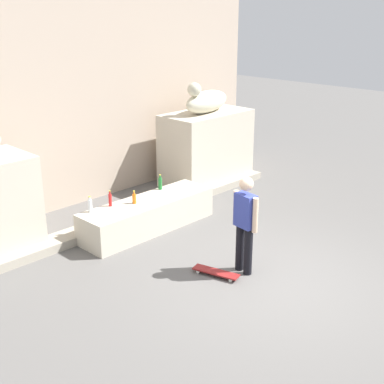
{
  "coord_description": "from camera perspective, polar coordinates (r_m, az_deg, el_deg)",
  "views": [
    {
      "loc": [
        -6.32,
        -4.28,
        4.24
      ],
      "look_at": [
        -0.02,
        1.84,
        1.1
      ],
      "focal_mm": 49.29,
      "sensor_mm": 36.0,
      "label": 1
    }
  ],
  "objects": [
    {
      "name": "statue_reclining_right",
      "position": [
        12.83,
        1.53,
        9.84
      ],
      "size": [
        1.68,
        0.84,
        0.78
      ],
      "rotation": [
        0.0,
        0.0,
        3.33
      ],
      "color": "beige",
      "rests_on": "pedestal_right"
    },
    {
      "name": "ground_plane",
      "position": [
        8.73,
        8.95,
        -9.65
      ],
      "size": [
        40.0,
        40.0,
        0.0
      ],
      "primitive_type": "plane",
      "color": "#605E5B"
    },
    {
      "name": "skateboard",
      "position": [
        8.8,
        2.6,
        -8.65
      ],
      "size": [
        0.4,
        0.82,
        0.08
      ],
      "rotation": [
        0.0,
        0.0,
        4.97
      ],
      "color": "maroon",
      "rests_on": "ground_plane"
    },
    {
      "name": "bottle_red",
      "position": [
        10.11,
        -8.85,
        -0.83
      ],
      "size": [
        0.06,
        0.06,
        0.31
      ],
      "color": "red",
      "rests_on": "ledge_block"
    },
    {
      "name": "stair_step",
      "position": [
        10.98,
        -6.82,
        -2.7
      ],
      "size": [
        8.3,
        0.5,
        0.17
      ],
      "primitive_type": "cube",
      "color": "#A9A08F",
      "rests_on": "ground_plane"
    },
    {
      "name": "facade_wall",
      "position": [
        11.74,
        -13.64,
        15.44
      ],
      "size": [
        10.65,
        0.6,
        6.96
      ],
      "primitive_type": "cube",
      "color": "#BCA895",
      "rests_on": "ground_plane"
    },
    {
      "name": "ledge_block",
      "position": [
        10.47,
        -4.77,
        -2.47
      ],
      "size": [
        2.9,
        0.82,
        0.61
      ],
      "primitive_type": "cube",
      "color": "beige",
      "rests_on": "ground_plane"
    },
    {
      "name": "bottle_clear",
      "position": [
        9.88,
        -10.97,
        -1.45
      ],
      "size": [
        0.08,
        0.08,
        0.31
      ],
      "color": "silver",
      "rests_on": "ledge_block"
    },
    {
      "name": "bottle_orange",
      "position": [
        10.19,
        -6.27,
        -0.69
      ],
      "size": [
        0.08,
        0.08,
        0.26
      ],
      "color": "orange",
      "rests_on": "ledge_block"
    },
    {
      "name": "bottle_green",
      "position": [
        10.91,
        -3.46,
        0.96
      ],
      "size": [
        0.08,
        0.08,
        0.32
      ],
      "color": "#1E722D",
      "rests_on": "ledge_block"
    },
    {
      "name": "skater",
      "position": [
        8.6,
        5.76,
        -3.12
      ],
      "size": [
        0.25,
        0.54,
        1.67
      ],
      "rotation": [
        0.0,
        0.0,
        4.58
      ],
      "color": "black",
      "rests_on": "ground_plane"
    },
    {
      "name": "pedestal_right",
      "position": [
        13.11,
        1.56,
        4.84
      ],
      "size": [
        2.27,
        1.19,
        1.76
      ],
      "primitive_type": "cube",
      "color": "beige",
      "rests_on": "ground_plane"
    }
  ]
}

